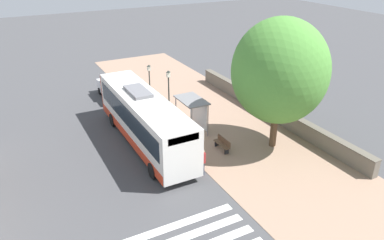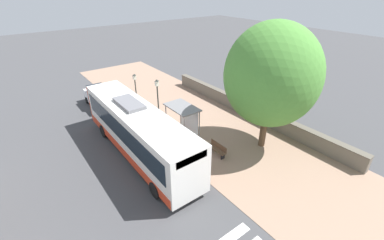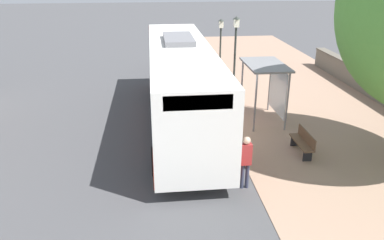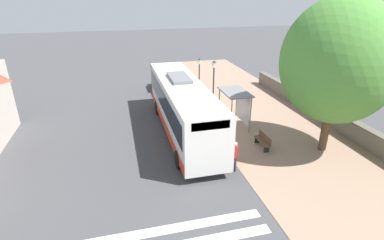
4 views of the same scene
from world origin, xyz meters
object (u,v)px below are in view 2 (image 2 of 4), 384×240
(pedestrian, at_px, (207,173))
(bus_shelter, at_px, (184,112))
(shade_tree, at_px, (272,76))
(bench, at_px, (217,149))
(parked_car_behind_bus, at_px, (99,97))
(street_lamp_near, at_px, (136,90))
(bus, at_px, (138,130))
(street_lamp_far, at_px, (158,102))

(pedestrian, bearing_deg, bus_shelter, -112.65)
(shade_tree, bearing_deg, bench, -17.95)
(shade_tree, height_order, parked_car_behind_bus, shade_tree)
(bus_shelter, xyz_separation_m, parked_car_behind_bus, (3.26, -9.50, -1.21))
(parked_car_behind_bus, bearing_deg, shade_tree, 116.99)
(bus_shelter, relative_size, street_lamp_near, 0.73)
(shade_tree, bearing_deg, bus_shelter, -49.12)
(pedestrian, distance_m, bench, 3.44)
(bus_shelter, relative_size, parked_car_behind_bus, 0.64)
(street_lamp_near, relative_size, parked_car_behind_bus, 0.88)
(street_lamp_near, xyz_separation_m, parked_car_behind_bus, (2.21, -3.65, -1.32))
(bus, distance_m, shade_tree, 9.52)
(parked_car_behind_bus, bearing_deg, bus_shelter, 108.91)
(pedestrian, height_order, parked_car_behind_bus, parked_car_behind_bus)
(bus_shelter, relative_size, shade_tree, 0.31)
(pedestrian, bearing_deg, parked_car_behind_bus, -86.15)
(bench, xyz_separation_m, shade_tree, (-3.40, 1.10, 4.91))
(bus, xyz_separation_m, parked_car_behind_bus, (-0.57, -9.50, -0.98))
(bench, bearing_deg, pedestrian, 37.15)
(bench, relative_size, street_lamp_near, 0.42)
(street_lamp_far, bearing_deg, pedestrian, 80.83)
(street_lamp_near, bearing_deg, pedestrian, 83.89)
(street_lamp_near, height_order, parked_car_behind_bus, street_lamp_near)
(pedestrian, bearing_deg, street_lamp_near, -96.11)
(street_lamp_near, height_order, street_lamp_far, street_lamp_far)
(pedestrian, bearing_deg, bus, -73.78)
(bus, relative_size, street_lamp_far, 2.77)
(pedestrian, distance_m, street_lamp_near, 11.37)
(bus, distance_m, bench, 5.62)
(bus, bearing_deg, bench, 141.93)
(street_lamp_far, xyz_separation_m, parked_car_behind_bus, (2.18, -7.61, -1.67))
(street_lamp_near, relative_size, shade_tree, 0.43)
(shade_tree, bearing_deg, bus, -30.10)
(bus, height_order, shade_tree, shade_tree)
(street_lamp_far, relative_size, shade_tree, 0.50)
(bus, bearing_deg, bus_shelter, 179.99)
(bus_shelter, relative_size, bench, 1.74)
(bus, distance_m, pedestrian, 5.69)
(bus_shelter, height_order, bench, bus_shelter)
(shade_tree, bearing_deg, street_lamp_far, -52.18)
(street_lamp_far, height_order, parked_car_behind_bus, street_lamp_far)
(street_lamp_far, bearing_deg, bus, 34.60)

